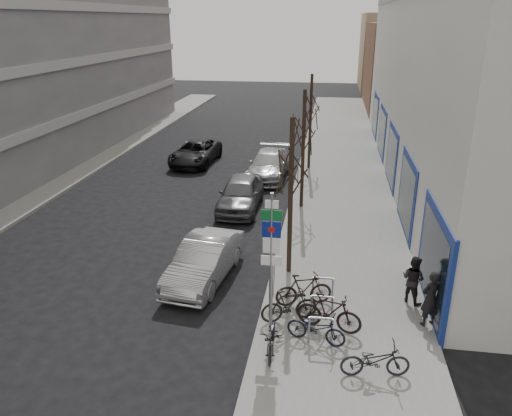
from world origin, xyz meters
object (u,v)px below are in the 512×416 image
(bike_mid_curb, at_px, (316,326))
(pedestrian_far, at_px, (413,279))
(tree_near, at_px, (292,161))
(bike_near_right, at_px, (329,312))
(bike_rack, at_px, (322,306))
(pedestrian_near, at_px, (430,299))
(meter_mid, at_px, (289,201))
(meter_back, at_px, (298,166))
(highway_sign_pole, at_px, (271,255))
(bike_near_left, at_px, (272,336))
(bike_far_inner, at_px, (304,289))
(bike_far_curb, at_px, (375,358))
(tree_mid, at_px, (304,122))
(parked_car_mid, at_px, (241,193))
(parked_car_front, at_px, (204,261))
(parked_car_back, at_px, (269,165))
(bike_mid_inner, at_px, (289,305))
(tree_far, at_px, (311,100))
(lane_car, at_px, (196,152))
(meter_front, at_px, (274,257))

(bike_mid_curb, height_order, pedestrian_far, pedestrian_far)
(tree_near, height_order, pedestrian_far, tree_near)
(bike_near_right, height_order, bike_mid_curb, bike_near_right)
(bike_rack, relative_size, pedestrian_near, 1.34)
(meter_mid, height_order, meter_back, same)
(highway_sign_pole, bearing_deg, pedestrian_near, 11.47)
(bike_rack, distance_m, tree_near, 4.66)
(bike_near_left, xyz_separation_m, bike_mid_curb, (1.11, 0.61, 0.01))
(tree_near, relative_size, bike_far_inner, 3.12)
(tree_near, xyz_separation_m, bike_mid_curb, (1.08, -3.92, -3.46))
(bike_near_left, distance_m, bike_far_curb, 2.64)
(bike_near_left, bearing_deg, tree_mid, 87.27)
(bike_near_left, distance_m, parked_car_mid, 10.99)
(bike_rack, xyz_separation_m, parked_car_front, (-4.00, 2.16, 0.05))
(pedestrian_near, bearing_deg, parked_car_back, -93.66)
(bike_near_left, height_order, bike_mid_inner, bike_mid_inner)
(highway_sign_pole, height_order, parked_car_front, highway_sign_pole)
(meter_mid, xyz_separation_m, meter_back, (0.00, 5.50, 0.00))
(bike_rack, xyz_separation_m, meter_mid, (-1.65, 7.90, 0.26))
(tree_far, bearing_deg, meter_back, -100.20)
(parked_car_back, bearing_deg, bike_mid_inner, -78.68)
(meter_mid, relative_size, bike_mid_inner, 0.75)
(bike_near_right, height_order, lane_car, lane_car)
(bike_far_curb, relative_size, parked_car_front, 0.39)
(meter_front, xyz_separation_m, lane_car, (-6.48, 13.91, -0.23))
(bike_rack, distance_m, lane_car, 18.23)
(bike_mid_inner, bearing_deg, meter_front, -5.29)
(bike_mid_curb, distance_m, pedestrian_near, 3.40)
(meter_mid, height_order, lane_car, meter_mid)
(highway_sign_pole, height_order, tree_far, tree_far)
(meter_mid, bearing_deg, parked_car_back, 105.24)
(meter_mid, bearing_deg, lane_car, 127.61)
(bike_far_curb, bearing_deg, parked_car_mid, 17.02)
(tree_far, height_order, bike_mid_inner, tree_far)
(tree_mid, relative_size, lane_car, 1.11)
(bike_mid_curb, relative_size, parked_car_mid, 0.36)
(tree_mid, bearing_deg, parked_car_back, 114.41)
(tree_mid, xyz_separation_m, pedestrian_far, (3.91, -7.89, -3.18))
(tree_near, height_order, pedestrian_near, tree_near)
(meter_front, relative_size, meter_back, 1.00)
(pedestrian_far, bearing_deg, meter_mid, -15.05)
(meter_front, relative_size, lane_car, 0.26)
(tree_near, xyz_separation_m, bike_far_inner, (0.63, -2.10, -3.42))
(bike_rack, relative_size, meter_front, 1.78)
(tree_far, relative_size, parked_car_mid, 1.23)
(bike_far_curb, distance_m, bike_far_inner, 3.54)
(meter_front, bearing_deg, bike_near_left, -84.03)
(tree_near, xyz_separation_m, pedestrian_near, (4.20, -2.62, -3.11))
(bike_mid_inner, bearing_deg, lane_car, 2.27)
(bike_rack, height_order, meter_back, meter_back)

